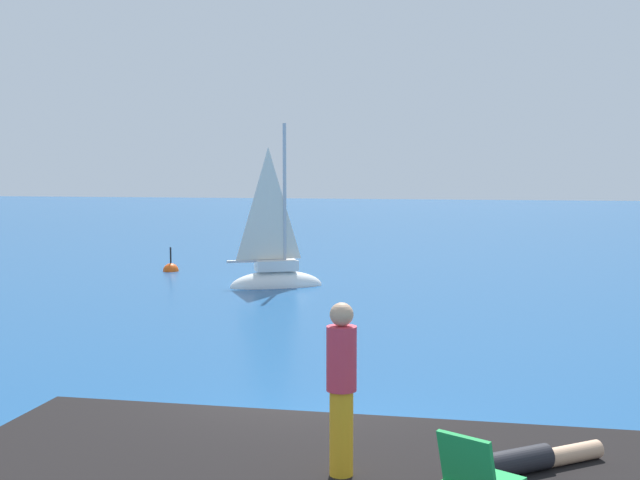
% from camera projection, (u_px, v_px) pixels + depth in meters
% --- Properties ---
extents(ground_plane, '(160.00, 160.00, 0.00)m').
position_uv_depth(ground_plane, '(306.00, 454.00, 11.79)').
color(ground_plane, navy).
extents(boulder_inland, '(1.08, 0.92, 0.66)m').
position_uv_depth(boulder_inland, '(246.00, 476.00, 10.96)').
color(boulder_inland, black).
rests_on(boulder_inland, ground).
extents(sailboat_near, '(3.06, 2.14, 5.54)m').
position_uv_depth(sailboat_near, '(276.00, 277.00, 27.52)').
color(sailboat_near, white).
rests_on(sailboat_near, ground).
extents(person_sunbather, '(1.48, 1.18, 0.25)m').
position_uv_depth(person_sunbather, '(520.00, 461.00, 8.27)').
color(person_sunbather, black).
rests_on(person_sunbather, shore_ledge).
extents(person_standing, '(0.28, 0.28, 1.62)m').
position_uv_depth(person_standing, '(341.00, 384.00, 8.17)').
color(person_standing, gold).
rests_on(person_standing, shore_ledge).
extents(beach_chair, '(0.72, 0.76, 0.80)m').
position_uv_depth(beach_chair, '(476.00, 474.00, 7.01)').
color(beach_chair, green).
rests_on(beach_chair, shore_ledge).
extents(marker_buoy, '(0.56, 0.56, 1.13)m').
position_uv_depth(marker_buoy, '(171.00, 271.00, 31.41)').
color(marker_buoy, '#EA5114').
rests_on(marker_buoy, ground).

